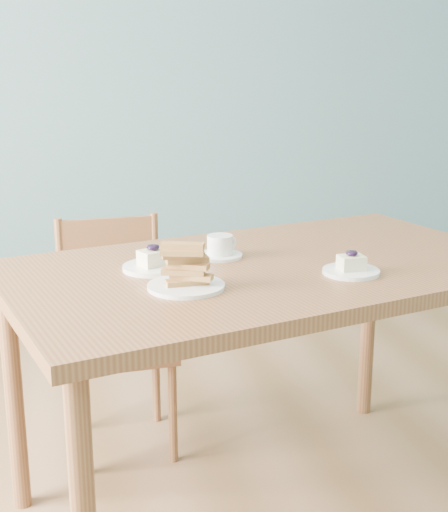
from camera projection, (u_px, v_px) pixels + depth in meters
The scene contains 7 objects.
room at pixel (176, 67), 1.73m from camera, with size 5.01×5.01×2.71m.
dining_table at pixel (268, 290), 2.08m from camera, with size 1.64×1.17×0.80m.
dining_chair at pixel (116, 334), 2.54m from camera, with size 0.39×0.37×0.83m.
cheesecake_plate_near at pixel (351, 268), 1.96m from camera, with size 0.16×0.16×0.07m.
cheesecake_plate_far at pixel (154, 263), 2.00m from camera, with size 0.17×0.17×0.07m.
coffee_cup at pixel (220, 248), 2.12m from camera, with size 0.13×0.13×0.07m.
biscotti_plate at pixel (186, 273), 1.82m from camera, with size 0.20×0.20×0.12m.
Camera 1 is at (-0.33, -1.77, 1.36)m, focal length 50.00 mm.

